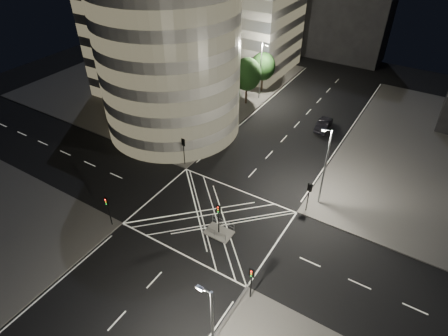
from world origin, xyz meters
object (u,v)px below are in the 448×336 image
Objects in this scene: street_lamp_left_far at (261,69)px; street_lamp_right_far at (325,165)px; central_island at (219,232)px; traffic_signal_nr at (251,278)px; traffic_signal_fl at (184,147)px; traffic_signal_fr at (309,192)px; street_lamp_left_near at (201,112)px; street_lamp_right_near at (212,331)px; traffic_signal_nl at (108,206)px; traffic_signal_island at (219,214)px; sedan at (324,124)px.

street_lamp_left_far is 28.23m from street_lamp_right_far.
traffic_signal_nr is (6.80, -5.30, 2.84)m from central_island.
street_lamp_left_far is at bearing 109.95° from central_island.
traffic_signal_fl is 23.36m from street_lamp_left_far.
traffic_signal_fr is 19.14m from street_lamp_left_near.
street_lamp_right_near is at bearing -59.25° from central_island.
traffic_signal_nl is 19.78m from street_lamp_right_near.
traffic_signal_fl is at bearing 180.00° from traffic_signal_fr.
traffic_signal_island is at bearing 26.14° from traffic_signal_nl.
central_island is at bearing -49.73° from street_lamp_left_near.
street_lamp_right_near is (18.24, -20.80, 2.63)m from traffic_signal_fl.
street_lamp_left_near reaches higher than traffic_signal_fr.
street_lamp_right_far is 23.00m from street_lamp_right_near.
traffic_signal_fl is 1.00× the size of traffic_signal_fr.
street_lamp_left_near is at bearing -90.00° from street_lamp_left_far.
street_lamp_left_near is 1.00× the size of street_lamp_right_near.
traffic_signal_island is (-6.80, 5.30, 0.00)m from traffic_signal_nr.
traffic_signal_nr is 41.15m from street_lamp_left_far.
traffic_signal_fr is 13.60m from traffic_signal_nr.
traffic_signal_fr is at bearing 100.42° from sedan.
street_lamp_left_near is (-18.24, 18.80, 2.63)m from traffic_signal_nr.
street_lamp_right_far is (0.64, 15.80, 2.63)m from traffic_signal_nr.
traffic_signal_fr is 0.80× the size of sedan.
traffic_signal_nl and traffic_signal_fr have the same top height.
traffic_signal_nr is at bearing -63.64° from street_lamp_left_far.
sedan is (2.01, 27.42, -2.09)m from traffic_signal_island.
street_lamp_left_near and street_lamp_left_far have the same top height.
central_island is at bearing 120.75° from street_lamp_right_near.
street_lamp_right_near is at bearing 94.10° from sedan.
street_lamp_left_far is 47.88m from street_lamp_right_near.
traffic_signal_fr is 10.73m from traffic_signal_island.
traffic_signal_fr is 29.63m from street_lamp_left_far.
street_lamp_left_far is at bearing 113.21° from street_lamp_right_near.
traffic_signal_island is 0.80× the size of sedan.
sedan is at bearing 104.06° from traffic_signal_fr.
street_lamp_left_far is 1.00× the size of street_lamp_right_far.
street_lamp_left_near reaches higher than traffic_signal_nl.
street_lamp_right_far is at bearing 73.89° from traffic_signal_fr.
traffic_signal_fl is at bearing 142.46° from central_island.
street_lamp_left_near is 19.11m from street_lamp_right_far.
street_lamp_left_far and street_lamp_right_near have the same top height.
traffic_signal_fr and traffic_signal_island have the same top height.
street_lamp_left_far and street_lamp_right_far have the same top height.
central_island is 0.75× the size of traffic_signal_fl.
central_island is 27.50m from sedan.
traffic_signal_nl is at bearing -142.31° from traffic_signal_fr.
traffic_signal_fl is at bearing 52.53° from sedan.
street_lamp_left_far is (-18.24, 23.20, 2.63)m from traffic_signal_fr.
sedan is (12.81, 32.72, -2.09)m from traffic_signal_nl.
traffic_signal_nr is at bearing 95.04° from street_lamp_right_near.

